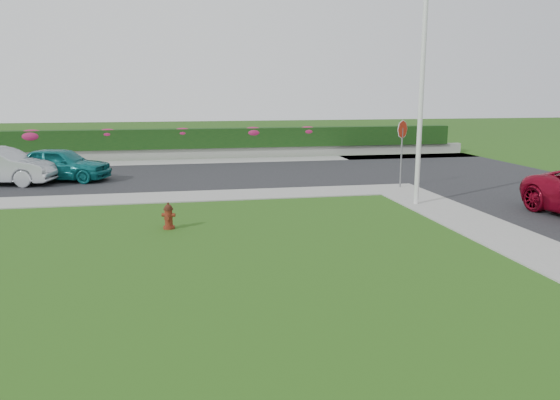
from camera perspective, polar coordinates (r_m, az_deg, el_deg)
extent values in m
plane|color=black|center=(11.54, -2.94, -7.90)|extent=(120.00, 120.00, 0.00)
cube|color=black|center=(25.32, -18.83, 2.15)|extent=(26.00, 8.00, 0.04)
cube|color=gray|center=(20.65, -23.39, -0.15)|extent=(24.00, 2.00, 0.04)
cube|color=gray|center=(21.87, 12.05, 1.14)|extent=(2.00, 2.00, 0.04)
cube|color=gray|center=(30.04, -9.99, 3.94)|extent=(34.00, 2.00, 0.04)
cube|color=gray|center=(31.49, -10.06, 4.79)|extent=(34.00, 0.40, 0.60)
cube|color=black|center=(31.51, -10.12, 6.34)|extent=(32.00, 0.90, 1.10)
cylinder|color=#4C170B|center=(15.64, -11.52, -2.81)|extent=(0.32, 0.32, 0.08)
cylinder|color=#4C170B|center=(15.57, -11.56, -1.81)|extent=(0.22, 0.22, 0.49)
cylinder|color=black|center=(15.52, -11.60, -0.93)|extent=(0.26, 0.26, 0.05)
sphere|color=black|center=(15.51, -11.60, -0.83)|extent=(0.22, 0.22, 0.22)
cylinder|color=black|center=(15.49, -11.62, -0.39)|extent=(0.07, 0.07, 0.07)
cylinder|color=#4C170B|center=(15.60, -12.07, -1.53)|extent=(0.12, 0.13, 0.10)
cylinder|color=#4C170B|center=(15.52, -11.08, -1.55)|extent=(0.12, 0.13, 0.10)
cylinder|color=#4C170B|center=(15.44, -11.71, -1.86)|extent=(0.17, 0.15, 0.14)
imported|color=#0D6566|center=(24.98, -21.97, 3.51)|extent=(4.47, 2.81, 1.42)
imported|color=#AAAEB2|center=(25.00, -27.25, 3.17)|extent=(4.82, 2.64, 1.51)
cylinder|color=silver|center=(18.73, 14.51, 9.77)|extent=(0.16, 0.16, 6.80)
cylinder|color=slate|center=(22.07, 12.55, 4.28)|extent=(0.06, 0.06, 2.38)
cylinder|color=#AC1D0B|center=(21.97, 12.68, 7.21)|extent=(0.57, 0.44, 0.69)
cylinder|color=white|center=(21.97, 12.68, 7.21)|extent=(0.60, 0.45, 0.73)
ellipsoid|color=#B41E67|center=(32.26, -24.51, 6.11)|extent=(1.39, 0.89, 0.70)
ellipsoid|color=#B41E67|center=(31.58, -17.57, 6.59)|extent=(1.15, 0.74, 0.58)
ellipsoid|color=#B41E67|center=(31.38, -10.16, 6.92)|extent=(1.14, 0.73, 0.57)
ellipsoid|color=#B41E67|center=(31.70, -2.85, 7.08)|extent=(1.27, 0.82, 0.63)
ellipsoid|color=#B41E67|center=(32.32, 2.89, 7.19)|extent=(1.18, 0.76, 0.59)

